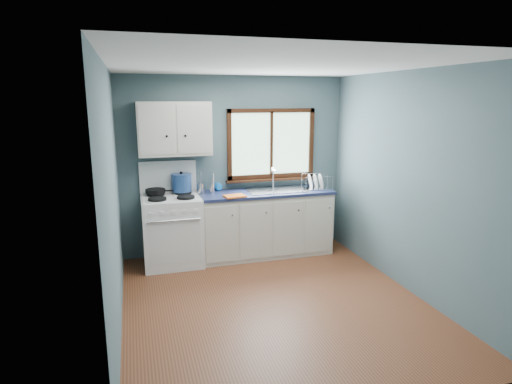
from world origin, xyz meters
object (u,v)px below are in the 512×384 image
object	(u,v)px
stockpot	(181,182)
thermos	(212,183)
sink	(277,195)
skillet	(156,191)
base_cabinets	(265,226)
dish_rack	(316,185)
gas_range	(172,228)
utensil_crock	(200,188)

from	to	relation	value
stockpot	thermos	distance (m)	0.41
sink	skillet	size ratio (longest dim) A/B	2.06
base_cabinets	stockpot	distance (m)	1.33
sink	dish_rack	xyz separation A→B (m)	(0.58, -0.02, 0.12)
gas_range	thermos	distance (m)	0.81
sink	dish_rack	bearing A→B (deg)	-2.25
utensil_crock	dish_rack	bearing A→B (deg)	-5.32
gas_range	thermos	size ratio (longest dim) A/B	4.88
sink	gas_range	bearing A→B (deg)	-179.29
utensil_crock	skillet	bearing A→B (deg)	-179.48
dish_rack	stockpot	bearing A→B (deg)	-174.47
thermos	dish_rack	distance (m)	1.51
base_cabinets	skillet	xyz separation A→B (m)	(-1.49, 0.12, 0.58)
sink	utensil_crock	world-z (taller)	utensil_crock
stockpot	gas_range	bearing A→B (deg)	-136.06
dish_rack	utensil_crock	bearing A→B (deg)	-174.87
base_cabinets	stockpot	world-z (taller)	stockpot
gas_range	utensil_crock	size ratio (longest dim) A/B	3.83
skillet	stockpot	xyz separation A→B (m)	(0.35, 0.02, 0.10)
skillet	base_cabinets	bearing A→B (deg)	4.14
base_cabinets	stockpot	bearing A→B (deg)	172.96
sink	utensil_crock	bearing A→B (deg)	173.00
stockpot	dish_rack	world-z (taller)	stockpot
gas_range	base_cabinets	world-z (taller)	gas_range
base_cabinets	sink	distance (m)	0.48
gas_range	base_cabinets	distance (m)	1.31
base_cabinets	dish_rack	size ratio (longest dim) A/B	4.06
stockpot	thermos	size ratio (longest dim) A/B	1.10
base_cabinets	gas_range	bearing A→B (deg)	-179.18
gas_range	sink	distance (m)	1.53
base_cabinets	stockpot	size ratio (longest dim) A/B	6.02
utensil_crock	thermos	xyz separation A→B (m)	(0.15, -0.06, 0.07)
utensil_crock	dish_rack	size ratio (longest dim) A/B	0.78
utensil_crock	thermos	size ratio (longest dim) A/B	1.28
thermos	utensil_crock	bearing A→B (deg)	158.47
skillet	dish_rack	bearing A→B (deg)	5.17
base_cabinets	thermos	bearing A→B (deg)	174.44
sink	stockpot	bearing A→B (deg)	173.89
thermos	dish_rack	size ratio (longest dim) A/B	0.61
gas_range	base_cabinets	xyz separation A→B (m)	(1.31, 0.02, -0.08)
gas_range	sink	bearing A→B (deg)	0.71
gas_range	stockpot	distance (m)	0.63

